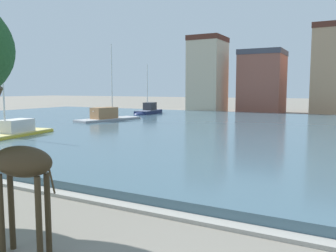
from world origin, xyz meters
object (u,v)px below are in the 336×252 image
Objects in this scene: sailboat_yellow at (6,136)px; sailboat_grey at (111,119)px; giraffe_statue at (18,165)px; sailboat_navy at (147,112)px.

sailboat_grey reaches higher than sailboat_yellow.
sailboat_grey is at bearing 123.15° from giraffe_statue.
giraffe_statue is 0.58× the size of sailboat_navy.
sailboat_navy is at bearing 97.34° from sailboat_yellow.
giraffe_statue is 29.98m from sailboat_grey.
sailboat_navy is at bearing 98.64° from sailboat_grey.
sailboat_yellow is at bearing 143.75° from giraffe_statue.
sailboat_navy is (-17.90, 35.14, -1.45)m from giraffe_statue.
sailboat_yellow is (-14.77, 10.83, -1.58)m from giraffe_statue.
giraffe_statue is 0.47× the size of sailboat_grey.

